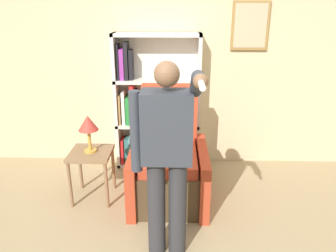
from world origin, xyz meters
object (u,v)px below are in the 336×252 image
object	(u,v)px
person_standing	(167,154)
table_lamp	(88,125)
side_table	(91,160)
bookcase	(149,104)
armchair	(169,166)

from	to	relation	value
person_standing	table_lamp	size ratio (longest dim) A/B	4.10
side_table	table_lamp	size ratio (longest dim) A/B	1.37
bookcase	armchair	xyz separation A→B (m)	(0.28, -0.81, -0.48)
bookcase	side_table	distance (m)	1.10
bookcase	side_table	size ratio (longest dim) A/B	3.08
bookcase	table_lamp	world-z (taller)	bookcase
armchair	side_table	distance (m)	0.85
person_standing	side_table	bearing A→B (deg)	134.96
armchair	side_table	world-z (taller)	armchair
person_standing	table_lamp	distance (m)	1.21
bookcase	armchair	world-z (taller)	bookcase
armchair	table_lamp	size ratio (longest dim) A/B	2.98
bookcase	table_lamp	bearing A→B (deg)	-123.56
side_table	table_lamp	world-z (taller)	table_lamp
person_standing	table_lamp	bearing A→B (deg)	134.96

